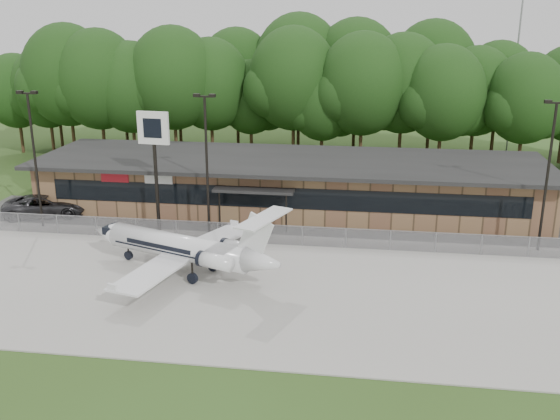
% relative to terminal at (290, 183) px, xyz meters
% --- Properties ---
extents(ground, '(160.00, 160.00, 0.00)m').
position_rel_terminal_xyz_m(ground, '(0.00, -23.94, -2.18)').
color(ground, '#2F4518').
rests_on(ground, ground).
extents(apron, '(64.00, 18.00, 0.08)m').
position_rel_terminal_xyz_m(apron, '(0.00, -15.94, -2.14)').
color(apron, '#9E9B93').
rests_on(apron, ground).
extents(parking_lot, '(50.00, 9.00, 0.06)m').
position_rel_terminal_xyz_m(parking_lot, '(0.00, -4.44, -2.15)').
color(parking_lot, '#383835').
rests_on(parking_lot, ground).
extents(terminal, '(41.00, 11.65, 4.30)m').
position_rel_terminal_xyz_m(terminal, '(0.00, 0.00, 0.00)').
color(terminal, olive).
rests_on(terminal, ground).
extents(fence, '(46.00, 0.04, 1.52)m').
position_rel_terminal_xyz_m(fence, '(0.00, -8.94, -1.40)').
color(fence, gray).
rests_on(fence, ground).
extents(treeline, '(72.00, 12.00, 15.00)m').
position_rel_terminal_xyz_m(treeline, '(0.00, 18.06, 5.32)').
color(treeline, black).
rests_on(treeline, ground).
extents(radio_mast, '(0.20, 0.20, 25.00)m').
position_rel_terminal_xyz_m(radio_mast, '(22.00, 24.06, 10.32)').
color(radio_mast, gray).
rests_on(radio_mast, ground).
extents(light_pole_left, '(1.55, 0.30, 10.23)m').
position_rel_terminal_xyz_m(light_pole_left, '(-18.00, -7.44, 3.80)').
color(light_pole_left, black).
rests_on(light_pole_left, ground).
extents(light_pole_mid, '(1.55, 0.30, 10.23)m').
position_rel_terminal_xyz_m(light_pole_mid, '(-5.00, -7.44, 3.80)').
color(light_pole_mid, black).
rests_on(light_pole_mid, ground).
extents(light_pole_right, '(1.55, 0.30, 10.23)m').
position_rel_terminal_xyz_m(light_pole_right, '(18.00, -7.44, 3.80)').
color(light_pole_right, black).
rests_on(light_pole_right, ground).
extents(business_jet, '(13.81, 12.35, 4.71)m').
position_rel_terminal_xyz_m(business_jet, '(-4.57, -14.79, -0.49)').
color(business_jet, white).
rests_on(business_jet, ground).
extents(suv, '(7.05, 4.85, 1.79)m').
position_rel_terminal_xyz_m(suv, '(-18.93, -5.03, -1.28)').
color(suv, '#343336').
rests_on(suv, ground).
extents(pole_sign, '(2.35, 0.50, 8.90)m').
position_rel_terminal_xyz_m(pole_sign, '(-8.90, -7.14, 4.63)').
color(pole_sign, black).
rests_on(pole_sign, ground).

